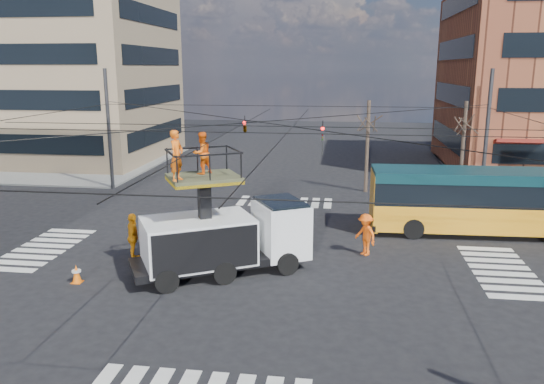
{
  "coord_description": "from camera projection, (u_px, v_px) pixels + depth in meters",
  "views": [
    {
      "loc": [
        3.48,
        -21.33,
        8.07
      ],
      "look_at": [
        0.18,
        2.78,
        2.32
      ],
      "focal_mm": 35.0,
      "sensor_mm": 36.0,
      "label": 1
    }
  ],
  "objects": [
    {
      "name": "flagger",
      "position": [
        365.0,
        235.0,
        23.16
      ],
      "size": [
        1.29,
        1.38,
        1.87
      ],
      "primitive_type": "imported",
      "rotation": [
        0.0,
        0.0,
        -0.9
      ],
      "color": "#FF5A10",
      "rests_on": "ground"
    },
    {
      "name": "tree_a",
      "position": [
        368.0,
        122.0,
        34.18
      ],
      "size": [
        2.0,
        2.0,
        6.0
      ],
      "color": "#382B21",
      "rests_on": "ground"
    },
    {
      "name": "sidewalk_nw",
      "position": [
        58.0,
        162.0,
        45.88
      ],
      "size": [
        18.0,
        18.0,
        0.12
      ],
      "primitive_type": "cube",
      "color": "slate",
      "rests_on": "ground"
    },
    {
      "name": "ground",
      "position": [
        259.0,
        259.0,
        22.88
      ],
      "size": [
        120.0,
        120.0,
        0.0
      ],
      "primitive_type": "plane",
      "color": "black",
      "rests_on": "ground"
    },
    {
      "name": "overhead_network",
      "position": [
        258.0,
        159.0,
        22.29
      ],
      "size": [
        24.24,
        24.24,
        8.0
      ],
      "color": "#2D2D30",
      "rests_on": "ground"
    },
    {
      "name": "traffic_cone",
      "position": [
        77.0,
        274.0,
        20.29
      ],
      "size": [
        0.36,
        0.36,
        0.72
      ],
      "primitive_type": "cone",
      "color": "#FD670A",
      "rests_on": "ground"
    },
    {
      "name": "worker_ground",
      "position": [
        133.0,
        237.0,
        22.5
      ],
      "size": [
        0.87,
        1.31,
        2.06
      ],
      "primitive_type": "imported",
      "rotation": [
        0.0,
        0.0,
        1.9
      ],
      "color": "orange",
      "rests_on": "ground"
    },
    {
      "name": "crosswalks",
      "position": [
        259.0,
        259.0,
        22.88
      ],
      "size": [
        22.4,
        22.4,
        0.02
      ],
      "primitive_type": null,
      "color": "silver",
      "rests_on": "ground"
    },
    {
      "name": "city_bus",
      "position": [
        505.0,
        200.0,
        25.86
      ],
      "size": [
        12.93,
        3.0,
        3.2
      ],
      "rotation": [
        0.0,
        0.0,
        0.03
      ],
      "color": "orange",
      "rests_on": "ground"
    },
    {
      "name": "tree_b",
      "position": [
        465.0,
        123.0,
        33.39
      ],
      "size": [
        2.0,
        2.0,
        6.0
      ],
      "color": "#382B21",
      "rests_on": "ground"
    },
    {
      "name": "utility_truck",
      "position": [
        225.0,
        225.0,
        21.02
      ],
      "size": [
        7.23,
        5.42,
        5.88
      ],
      "rotation": [
        0.0,
        0.0,
        0.51
      ],
      "color": "black",
      "rests_on": "ground"
    }
  ]
}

